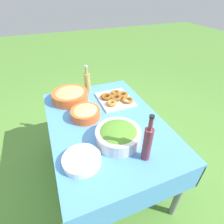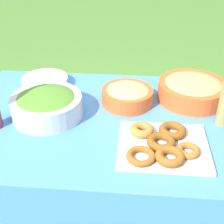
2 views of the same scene
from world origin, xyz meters
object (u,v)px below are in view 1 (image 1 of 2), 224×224
at_px(donut_platter, 116,98).
at_px(wine_bottle, 147,143).
at_px(plate_stack, 82,160).
at_px(bread_bowl, 70,95).
at_px(pasta_bowl, 85,113).
at_px(salad_bowl, 118,135).
at_px(olive_oil_bottle, 87,82).

height_order(donut_platter, wine_bottle, wine_bottle).
height_order(plate_stack, bread_bowl, bread_bowl).
relative_size(pasta_bowl, plate_stack, 1.02).
height_order(salad_bowl, donut_platter, salad_bowl).
xyz_separation_m(donut_platter, olive_oil_bottle, (-0.27, -0.20, 0.09)).
bearing_deg(bread_bowl, pasta_bowl, 11.99).
bearing_deg(wine_bottle, pasta_bowl, -156.06).
relative_size(donut_platter, wine_bottle, 1.03).
height_order(salad_bowl, olive_oil_bottle, olive_oil_bottle).
distance_m(pasta_bowl, donut_platter, 0.37).
xyz_separation_m(donut_platter, plate_stack, (0.60, -0.48, 0.00)).
bearing_deg(olive_oil_bottle, salad_bowl, 0.39).
bearing_deg(pasta_bowl, plate_stack, -17.71).
relative_size(salad_bowl, bread_bowl, 0.95).
height_order(olive_oil_bottle, bread_bowl, olive_oil_bottle).
height_order(donut_platter, bread_bowl, bread_bowl).
xyz_separation_m(salad_bowl, wine_bottle, (0.20, 0.10, 0.07)).
bearing_deg(bread_bowl, olive_oil_bottle, 118.14).
relative_size(pasta_bowl, bread_bowl, 0.74).
distance_m(salad_bowl, olive_oil_bottle, 0.78).
bearing_deg(plate_stack, wine_bottle, 73.99).
relative_size(salad_bowl, donut_platter, 0.90).
height_order(plate_stack, wine_bottle, wine_bottle).
relative_size(plate_stack, olive_oil_bottle, 0.87).
bearing_deg(plate_stack, olive_oil_bottle, 162.18).
bearing_deg(pasta_bowl, olive_oil_bottle, 162.07).
bearing_deg(salad_bowl, donut_platter, 159.25).
distance_m(salad_bowl, wine_bottle, 0.24).
xyz_separation_m(salad_bowl, bread_bowl, (-0.67, -0.21, -0.00)).
distance_m(plate_stack, wine_bottle, 0.42).
bearing_deg(donut_platter, wine_bottle, -7.12).
bearing_deg(wine_bottle, plate_stack, -106.01).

